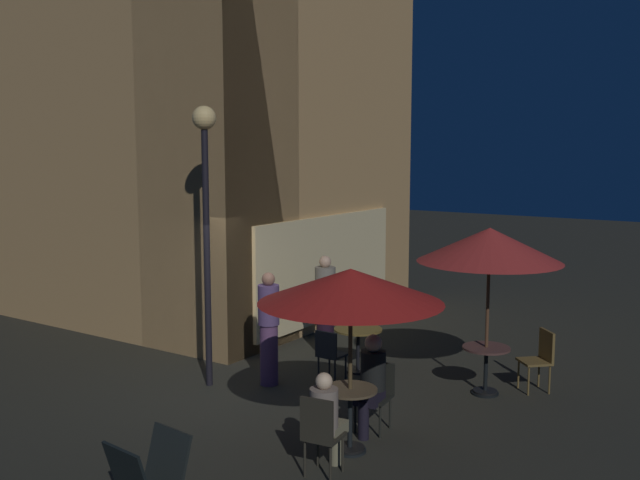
{
  "coord_description": "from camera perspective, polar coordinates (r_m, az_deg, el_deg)",
  "views": [
    {
      "loc": [
        -7.98,
        -6.89,
        3.65
      ],
      "look_at": [
        1.82,
        -0.34,
        2.12
      ],
      "focal_mm": 40.04,
      "sensor_mm": 36.0,
      "label": 1
    }
  ],
  "objects": [
    {
      "name": "ground_plane",
      "position": [
        11.15,
        -6.79,
        -11.77
      ],
      "size": [
        60.0,
        60.0,
        0.0
      ],
      "primitive_type": "plane",
      "color": "#292921"
    },
    {
      "name": "cafe_building",
      "position": [
        14.92,
        -8.49,
        11.71
      ],
      "size": [
        6.71,
        6.85,
        9.6
      ],
      "color": "tan",
      "rests_on": "ground"
    },
    {
      "name": "street_lamp_near_corner",
      "position": [
        10.81,
        -9.14,
        4.45
      ],
      "size": [
        0.36,
        0.36,
        4.26
      ],
      "color": "black",
      "rests_on": "ground"
    },
    {
      "name": "cafe_table_0",
      "position": [
        8.8,
        2.41,
        -13.28
      ],
      "size": [
        0.66,
        0.66,
        0.79
      ],
      "color": "black",
      "rests_on": "ground"
    },
    {
      "name": "cafe_table_1",
      "position": [
        11.0,
        13.13,
        -9.36
      ],
      "size": [
        0.7,
        0.7,
        0.72
      ],
      "color": "black",
      "rests_on": "ground"
    },
    {
      "name": "cafe_table_2",
      "position": [
        11.78,
        3.06,
        -7.91
      ],
      "size": [
        0.79,
        0.79,
        0.72
      ],
      "color": "black",
      "rests_on": "ground"
    },
    {
      "name": "patio_umbrella_0",
      "position": [
        8.39,
        2.47,
        -3.75
      ],
      "size": [
        2.21,
        2.21,
        2.24
      ],
      "color": "black",
      "rests_on": "ground"
    },
    {
      "name": "patio_umbrella_1",
      "position": [
        10.64,
        13.4,
        -0.44
      ],
      "size": [
        2.11,
        2.11,
        2.5
      ],
      "color": "black",
      "rests_on": "ground"
    },
    {
      "name": "cafe_chair_0",
      "position": [
        8.13,
        0.02,
        -14.94
      ],
      "size": [
        0.44,
        0.44,
        0.94
      ],
      "rotation": [
        0.0,
        0.0,
        0.12
      ],
      "color": "#28261D",
      "rests_on": "ground"
    },
    {
      "name": "cafe_chair_1",
      "position": [
        9.5,
        4.47,
        -11.83
      ],
      "size": [
        0.48,
        0.48,
        0.87
      ],
      "rotation": [
        0.0,
        0.0,
        -3.02
      ],
      "color": "black",
      "rests_on": "ground"
    },
    {
      "name": "cafe_chair_2",
      "position": [
        11.35,
        17.21,
        -8.77
      ],
      "size": [
        0.59,
        0.59,
        0.93
      ],
      "rotation": [
        0.0,
        0.0,
        2.34
      ],
      "color": "brown",
      "rests_on": "ground"
    },
    {
      "name": "cafe_chair_3",
      "position": [
        11.1,
        0.75,
        -8.92
      ],
      "size": [
        0.39,
        0.39,
        0.87
      ],
      "rotation": [
        0.0,
        0.0,
        -0.01
      ],
      "color": "black",
      "rests_on": "ground"
    },
    {
      "name": "patron_seated_0",
      "position": [
        8.22,
        0.51,
        -13.86
      ],
      "size": [
        0.53,
        0.36,
        1.18
      ],
      "rotation": [
        0.0,
        0.0,
        0.12
      ],
      "color": "#797455",
      "rests_on": "ground"
    },
    {
      "name": "patron_seated_1",
      "position": [
        9.31,
        4.14,
        -10.94
      ],
      "size": [
        0.53,
        0.37,
        1.28
      ],
      "rotation": [
        0.0,
        0.0,
        -3.02
      ],
      "color": "black",
      "rests_on": "ground"
    },
    {
      "name": "patron_standing_2",
      "position": [
        11.07,
        -4.11,
        -7.04
      ],
      "size": [
        0.33,
        0.33,
        1.76
      ],
      "rotation": [
        0.0,
        0.0,
        3.15
      ],
      "color": "#643F67",
      "rests_on": "ground"
    },
    {
      "name": "patron_standing_3",
      "position": [
        12.77,
        0.41,
        -5.15
      ],
      "size": [
        0.37,
        0.37,
        1.75
      ],
      "rotation": [
        0.0,
        0.0,
        3.84
      ],
      "color": "black",
      "rests_on": "ground"
    }
  ]
}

